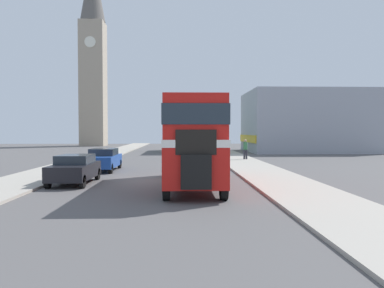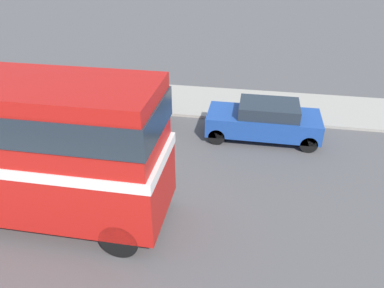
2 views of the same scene
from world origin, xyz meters
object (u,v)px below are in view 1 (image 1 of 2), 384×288
double_decker_bus (192,136)px  bus_distant (185,132)px  pedestrian_walking (245,148)px  car_parked_near (75,169)px  car_parked_mid (103,159)px  church_tower (93,47)px

double_decker_bus → bus_distant: bearing=90.0°
pedestrian_walking → double_decker_bus: bearing=-108.9°
car_parked_near → pedestrian_walking: size_ratio=2.24×
car_parked_mid → pedestrian_walking: (11.15, 8.54, 0.37)m
bus_distant → car_parked_mid: bearing=-103.9°
double_decker_bus → pedestrian_walking: bearing=71.1°
pedestrian_walking → bus_distant: bearing=109.9°
bus_distant → car_parked_mid: 24.17m
car_parked_near → car_parked_mid: (0.18, 6.23, 0.02)m
car_parked_mid → church_tower: bearing=103.7°
car_parked_near → church_tower: 53.49m
car_parked_mid → pedestrian_walking: bearing=37.5°
double_decker_bus → bus_distant: 30.58m
bus_distant → car_parked_near: size_ratio=2.69×
car_parked_near → double_decker_bus: bearing=-9.1°
bus_distant → pedestrian_walking: 15.86m
car_parked_mid → bus_distant: bearing=76.1°
car_parked_near → car_parked_mid: bearing=88.3°
pedestrian_walking → car_parked_near: bearing=-127.5°
bus_distant → car_parked_near: (-5.96, -29.63, -1.84)m
pedestrian_walking → church_tower: size_ratio=0.05×
car_parked_near → pedestrian_walking: bearing=52.5°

